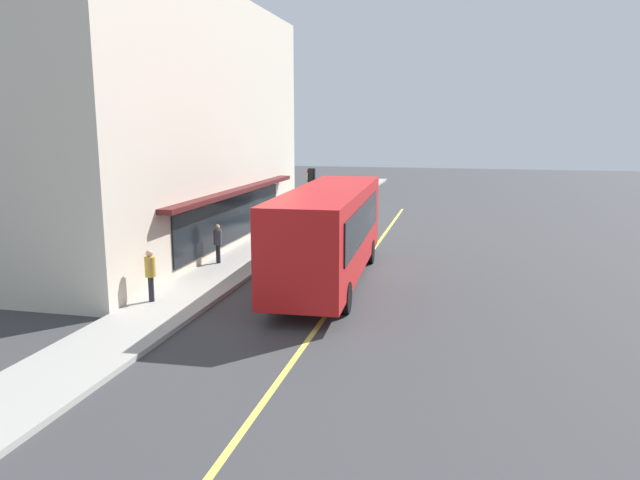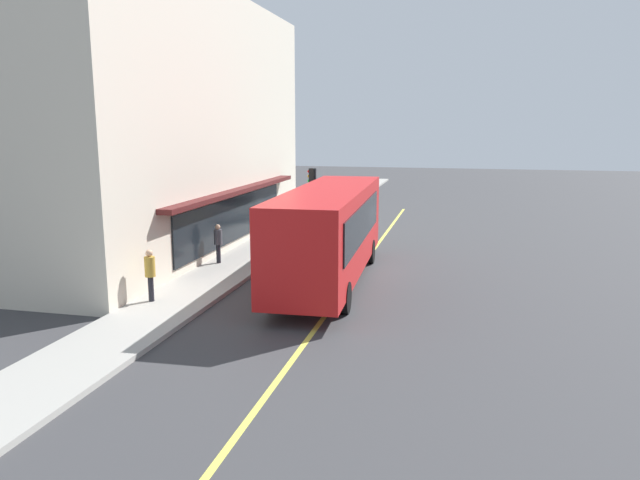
{
  "view_description": "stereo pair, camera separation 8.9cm",
  "coord_description": "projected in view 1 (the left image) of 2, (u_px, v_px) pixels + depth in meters",
  "views": [
    {
      "loc": [
        -23.71,
        -3.85,
        5.75
      ],
      "look_at": [
        -2.63,
        1.09,
        1.6
      ],
      "focal_mm": 33.71,
      "sensor_mm": 36.0,
      "label": 1
    },
    {
      "loc": [
        -23.69,
        -3.94,
        5.75
      ],
      "look_at": [
        -2.63,
        1.09,
        1.6
      ],
      "focal_mm": 33.71,
      "sensor_mm": 36.0,
      "label": 2
    }
  ],
  "objects": [
    {
      "name": "storefront_building",
      "position": [
        146.0,
        124.0,
        28.03
      ],
      "size": [
        20.91,
        9.13,
        11.61
      ],
      "color": "beige",
      "rests_on": "ground"
    },
    {
      "name": "ground",
      "position": [
        360.0,
        268.0,
        24.61
      ],
      "size": [
        120.0,
        120.0,
        0.0
      ],
      "primitive_type": "plane",
      "color": "#38383A"
    },
    {
      "name": "traffic_light",
      "position": [
        312.0,
        183.0,
        34.15
      ],
      "size": [
        0.3,
        0.52,
        3.2
      ],
      "color": "#2D2D33",
      "rests_on": "sidewalk"
    },
    {
      "name": "bus",
      "position": [
        330.0,
        230.0,
        21.93
      ],
      "size": [
        11.22,
        2.94,
        3.5
      ],
      "color": "red",
      "rests_on": "ground"
    },
    {
      "name": "sidewalk",
      "position": [
        244.0,
        260.0,
        25.73
      ],
      "size": [
        80.0,
        2.54,
        0.15
      ],
      "primitive_type": "cube",
      "color": "#9E9B93",
      "rests_on": "ground"
    },
    {
      "name": "pedestrian_by_curb",
      "position": [
        150.0,
        271.0,
        19.22
      ],
      "size": [
        0.34,
        0.34,
        1.7
      ],
      "color": "black",
      "rests_on": "sidewalk"
    },
    {
      "name": "car_white",
      "position": [
        346.0,
        211.0,
        35.79
      ],
      "size": [
        4.37,
        1.99,
        1.52
      ],
      "color": "white",
      "rests_on": "ground"
    },
    {
      "name": "lane_centre_stripe",
      "position": [
        360.0,
        268.0,
        24.61
      ],
      "size": [
        36.0,
        0.16,
        0.01
      ],
      "primitive_type": "cube",
      "color": "#D8D14C",
      "rests_on": "ground"
    },
    {
      "name": "pedestrian_mid_block",
      "position": [
        218.0,
        240.0,
        24.62
      ],
      "size": [
        0.34,
        0.34,
        1.61
      ],
      "color": "black",
      "rests_on": "sidewalk"
    }
  ]
}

